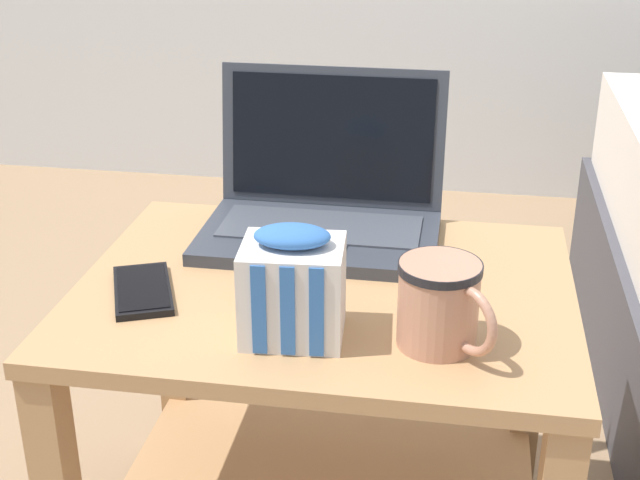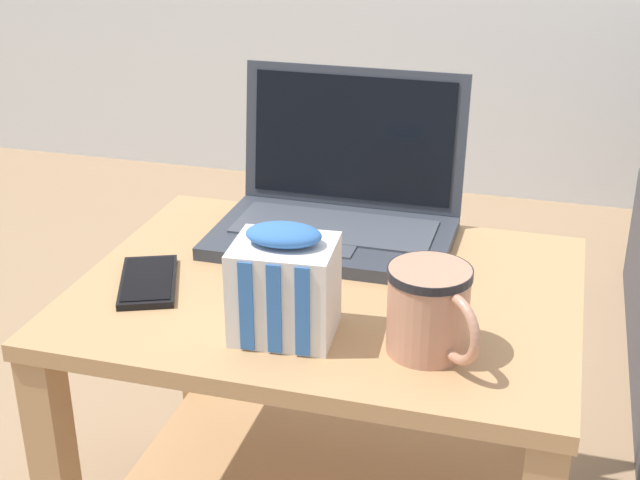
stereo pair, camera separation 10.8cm
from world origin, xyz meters
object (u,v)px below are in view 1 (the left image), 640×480
laptop (323,203)px  snack_bag (293,287)px  cell_phone (143,290)px  mug_front_left (440,301)px

laptop → snack_bag: size_ratio=2.46×
snack_bag → cell_phone: 0.23m
cell_phone → laptop: bearing=49.7°
snack_bag → cell_phone: size_ratio=0.88×
laptop → snack_bag: bearing=-87.3°
mug_front_left → cell_phone: (-0.37, 0.06, -0.05)m
laptop → cell_phone: bearing=-130.3°
laptop → cell_phone: size_ratio=2.17×
laptop → mug_front_left: 0.34m
laptop → mug_front_left: (0.18, -0.29, 0.01)m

